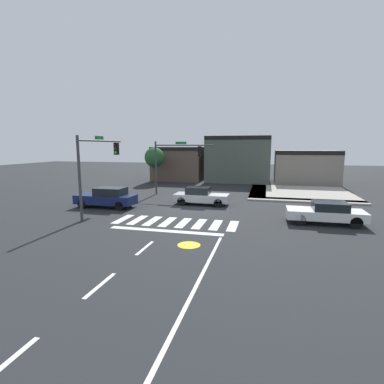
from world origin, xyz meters
TOP-DOWN VIEW (x-y plane):
  - ground_plane at (0.00, 0.00)m, footprint 120.00×120.00m
  - crosswalk_near at (-0.00, -4.50)m, footprint 7.89×2.50m
  - lane_markings at (1.06, -12.74)m, footprint 6.80×24.25m
  - bike_detector_marking at (1.95, -8.57)m, footprint 1.15×1.15m
  - curb_corner_northeast at (8.49, 9.42)m, footprint 10.00×10.60m
  - storefront_row at (2.31, 19.15)m, footprint 24.39×7.00m
  - traffic_signal_southwest at (-6.08, -3.32)m, footprint 0.32×5.80m
  - traffic_signal_northwest at (-3.10, 5.94)m, footprint 5.93×0.32m
  - car_navy at (-6.66, -1.29)m, footprint 4.71×1.87m
  - car_silver at (0.32, 1.63)m, footprint 4.46×1.73m
  - car_white at (9.29, -2.51)m, footprint 4.63×1.91m
  - roadside_tree at (-8.50, 14.00)m, footprint 2.54×2.54m

SIDE VIEW (x-z plane):
  - ground_plane at x=0.00m, z-range 0.00..0.00m
  - bike_detector_marking at x=1.95m, z-range 0.00..0.01m
  - crosswalk_near at x=0.00m, z-range 0.00..0.01m
  - lane_markings at x=1.06m, z-range 0.00..0.01m
  - curb_corner_northeast at x=8.49m, z-range 0.00..0.15m
  - car_white at x=9.29m, z-range 0.02..1.42m
  - car_silver at x=0.32m, z-range 0.00..1.48m
  - car_navy at x=-6.66m, z-range 0.01..1.62m
  - storefront_row at x=2.31m, z-range -0.41..5.72m
  - roadside_tree at x=-8.50m, z-range 1.02..5.69m
  - traffic_signal_northwest at x=-3.10m, z-range 1.09..6.39m
  - traffic_signal_southwest at x=-6.08m, z-range 1.15..6.70m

